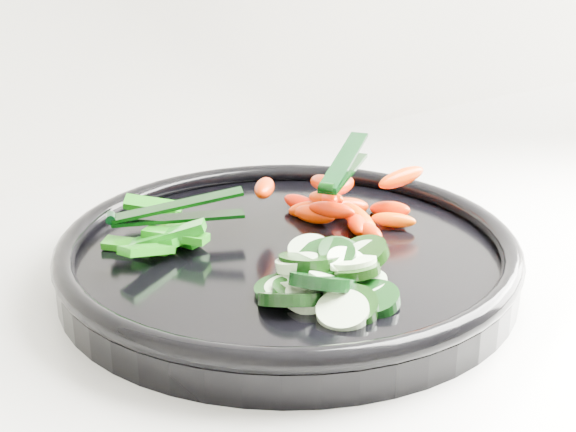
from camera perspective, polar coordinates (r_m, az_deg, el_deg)
veggie_tray at (r=0.66m, az=0.00°, el=-2.81°), size 0.46×0.46×0.04m
cucumber_pile at (r=0.59m, az=2.63°, el=-4.48°), size 0.13×0.13×0.04m
carrot_pile at (r=0.71m, az=3.69°, el=0.97°), size 0.16×0.14×0.05m
pepper_pile at (r=0.67m, az=-8.91°, el=-1.40°), size 0.10×0.12×0.04m
tong_carrot at (r=0.70m, az=3.94°, el=3.47°), size 0.10×0.08×0.02m
tong_pepper at (r=0.67m, az=-8.14°, el=0.29°), size 0.11×0.06×0.02m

